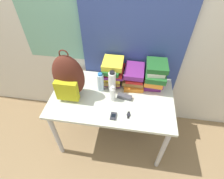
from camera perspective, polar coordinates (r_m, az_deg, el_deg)
The scene contains 14 objects.
ground_plane at distance 2.29m, azimuth -1.53°, elevation -22.54°, with size 12.00×12.00×0.00m, color #8C704C.
wall_back at distance 1.92m, azimuth 2.02°, elevation 17.98°, with size 6.00×0.06×2.50m.
curtain_blue at distance 1.86m, azimuth 7.06°, elevation 16.76°, with size 1.09×0.04×2.50m.
desk at distance 1.91m, azimuth 0.00°, elevation -4.12°, with size 1.28×0.75×0.77m.
backpack at distance 1.76m, azimuth -14.03°, elevation 3.75°, with size 0.32×0.23×0.54m.
book_stack_left at distance 1.91m, azimuth 0.27°, elevation 5.87°, with size 0.24×0.28×0.29m.
book_stack_center at distance 1.92m, azimuth 7.24°, elevation 4.15°, with size 0.24×0.30×0.22m.
book_stack_right at distance 1.91m, azimuth 13.80°, elevation 4.61°, with size 0.23×0.29×0.31m.
water_bottle at distance 1.85m, azimuth -3.77°, elevation 2.42°, with size 0.07×0.07×0.23m.
sports_bottle at distance 1.82m, azimuth 0.02°, elevation 2.46°, with size 0.08×0.08×0.26m.
sunscreen_bottle at distance 1.75m, azimuth 0.22°, elevation -1.38°, with size 0.06×0.06×0.18m.
cell_phone at distance 1.67m, azimuth 0.44°, elevation -8.66°, with size 0.06×0.09×0.02m.
sunglasses_case at distance 1.82m, azimuth 4.13°, elevation -2.38°, with size 0.16×0.08×0.04m.
wristwatch at distance 1.69m, azimuth 5.43°, elevation -8.25°, with size 0.04×0.08×0.01m.
Camera 1 is at (0.19, -0.87, 2.11)m, focal length 28.00 mm.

